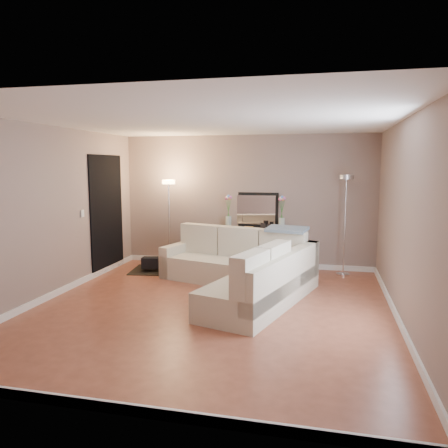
% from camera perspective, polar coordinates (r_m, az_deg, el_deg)
% --- Properties ---
extents(floor, '(5.00, 5.50, 0.01)m').
position_cam_1_polar(floor, '(6.29, -1.69, -10.98)').
color(floor, '#9A5038').
rests_on(floor, ground).
extents(ceiling, '(5.00, 5.50, 0.01)m').
position_cam_1_polar(ceiling, '(6.00, -1.79, 13.39)').
color(ceiling, white).
rests_on(ceiling, ground).
extents(wall_back, '(5.00, 0.02, 2.60)m').
position_cam_1_polar(wall_back, '(8.69, 2.94, 2.98)').
color(wall_back, gray).
rests_on(wall_back, ground).
extents(wall_front, '(5.00, 0.02, 2.60)m').
position_cam_1_polar(wall_front, '(3.45, -13.62, -4.35)').
color(wall_front, gray).
rests_on(wall_front, ground).
extents(wall_left, '(0.02, 5.50, 2.60)m').
position_cam_1_polar(wall_left, '(7.08, -21.79, 1.38)').
color(wall_left, gray).
rests_on(wall_left, ground).
extents(wall_right, '(0.02, 5.50, 2.60)m').
position_cam_1_polar(wall_right, '(5.89, 22.59, 0.19)').
color(wall_right, gray).
rests_on(wall_right, ground).
extents(baseboard_back, '(5.00, 0.03, 0.10)m').
position_cam_1_polar(baseboard_back, '(8.85, 2.86, -5.12)').
color(baseboard_back, white).
rests_on(baseboard_back, ground).
extents(baseboard_front, '(5.00, 0.03, 0.10)m').
position_cam_1_polar(baseboard_front, '(3.92, -12.83, -22.48)').
color(baseboard_front, white).
rests_on(baseboard_front, ground).
extents(baseboard_left, '(0.03, 5.50, 0.10)m').
position_cam_1_polar(baseboard_left, '(7.29, -21.14, -8.43)').
color(baseboard_left, white).
rests_on(baseboard_left, ground).
extents(baseboard_right, '(0.03, 5.50, 0.10)m').
position_cam_1_polar(baseboard_right, '(6.16, 21.76, -11.41)').
color(baseboard_right, white).
rests_on(baseboard_right, ground).
extents(doorway, '(0.02, 1.20, 2.20)m').
position_cam_1_polar(doorway, '(8.52, -15.04, 1.28)').
color(doorway, black).
rests_on(doorway, ground).
extents(switch_plate, '(0.02, 0.08, 0.12)m').
position_cam_1_polar(switch_plate, '(7.78, -18.01, 1.33)').
color(switch_plate, white).
rests_on(switch_plate, ground).
extents(sectional_sofa, '(2.78, 3.16, 0.93)m').
position_cam_1_polar(sectional_sofa, '(7.05, 2.62, -5.99)').
color(sectional_sofa, beige).
rests_on(sectional_sofa, floor).
extents(throw_blanket, '(0.74, 0.53, 0.09)m').
position_cam_1_polar(throw_blanket, '(7.33, 8.20, -0.68)').
color(throw_blanket, slate).
rests_on(throw_blanket, sectional_sofa).
extents(console_table, '(1.25, 0.36, 0.77)m').
position_cam_1_polar(console_table, '(8.62, 3.51, -2.88)').
color(console_table, black).
rests_on(console_table, floor).
extents(leaning_mirror, '(0.88, 0.06, 0.69)m').
position_cam_1_polar(leaning_mirror, '(8.67, 4.23, 1.86)').
color(leaning_mirror, black).
rests_on(leaning_mirror, console_table).
extents(table_decor, '(0.53, 0.12, 0.12)m').
position_cam_1_polar(table_decor, '(8.52, 3.95, -0.42)').
color(table_decor, '#C37D22').
rests_on(table_decor, console_table).
extents(flower_vase_left, '(0.14, 0.12, 0.66)m').
position_cam_1_polar(flower_vase_left, '(8.63, 0.58, 1.35)').
color(flower_vase_left, silver).
rests_on(flower_vase_left, console_table).
extents(flower_vase_right, '(0.14, 0.12, 0.66)m').
position_cam_1_polar(flower_vase_right, '(8.44, 7.55, 1.15)').
color(flower_vase_right, silver).
rests_on(flower_vase_right, console_table).
extents(floor_lamp_lit, '(0.28, 0.28, 1.73)m').
position_cam_1_polar(floor_lamp_lit, '(8.62, -7.21, 2.35)').
color(floor_lamp_lit, silver).
rests_on(floor_lamp_lit, floor).
extents(floor_lamp_unlit, '(0.30, 0.30, 1.84)m').
position_cam_1_polar(floor_lamp_unlit, '(8.18, 15.59, 2.42)').
color(floor_lamp_unlit, silver).
rests_on(floor_lamp_unlit, floor).
extents(charcoal_rug, '(1.23, 1.00, 0.02)m').
position_cam_1_polar(charcoal_rug, '(8.53, -8.15, -5.99)').
color(charcoal_rug, black).
rests_on(charcoal_rug, floor).
extents(black_bag, '(0.35, 0.27, 0.21)m').
position_cam_1_polar(black_bag, '(8.43, -9.54, -5.00)').
color(black_bag, black).
rests_on(black_bag, charcoal_rug).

